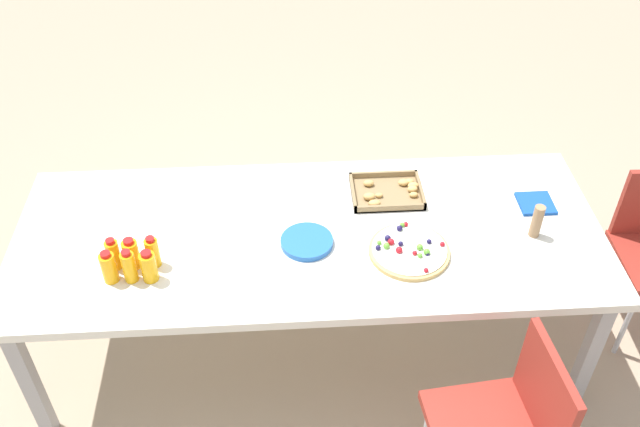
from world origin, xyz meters
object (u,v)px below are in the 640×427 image
at_px(juice_bottle_3, 113,254).
at_px(juice_bottle_0, 109,267).
at_px(juice_bottle_1, 129,267).
at_px(juice_bottle_4, 131,254).
at_px(snack_tray, 388,192).
at_px(plate_stack, 307,242).
at_px(juice_bottle_2, 149,267).
at_px(juice_bottle_5, 153,252).
at_px(chair_near_right, 507,422).
at_px(fruit_pizza, 409,250).
at_px(cardboard_tube, 537,221).
at_px(napkin_stack, 536,203).
at_px(party_table, 309,242).

bearing_deg(juice_bottle_3, juice_bottle_0, -94.68).
xyz_separation_m(juice_bottle_1, juice_bottle_4, (-0.00, 0.07, -0.00)).
xyz_separation_m(snack_tray, plate_stack, (-0.38, -0.30, -0.00)).
bearing_deg(juice_bottle_2, juice_bottle_4, 135.73).
bearing_deg(juice_bottle_3, juice_bottle_5, 0.79).
height_order(chair_near_right, juice_bottle_0, juice_bottle_0).
distance_m(juice_bottle_0, juice_bottle_1, 0.08).
bearing_deg(juice_bottle_2, fruit_pizza, 4.52).
relative_size(juice_bottle_2, cardboard_tube, 0.94).
height_order(juice_bottle_0, plate_stack, juice_bottle_0).
bearing_deg(snack_tray, plate_stack, -141.39).
distance_m(napkin_stack, cardboard_tube, 0.21).
distance_m(juice_bottle_1, fruit_pizza, 1.11).
relative_size(juice_bottle_1, juice_bottle_5, 1.04).
distance_m(juice_bottle_2, cardboard_tube, 1.57).
bearing_deg(juice_bottle_0, snack_tray, 21.69).
bearing_deg(juice_bottle_5, snack_tray, 21.12).
bearing_deg(juice_bottle_2, snack_tray, 24.86).
bearing_deg(snack_tray, juice_bottle_0, -158.31).
bearing_deg(fruit_pizza, plate_stack, 169.30).
bearing_deg(napkin_stack, snack_tray, 169.85).
bearing_deg(chair_near_right, party_table, 34.18).
bearing_deg(chair_near_right, juice_bottle_0, 62.71).
bearing_deg(snack_tray, juice_bottle_4, -160.20).
bearing_deg(party_table, juice_bottle_2, -159.82).
bearing_deg(plate_stack, juice_bottle_3, -173.85).
bearing_deg(juice_bottle_3, cardboard_tube, 2.61).
distance_m(party_table, cardboard_tube, 0.95).
bearing_deg(juice_bottle_2, juice_bottle_3, 152.33).
relative_size(juice_bottle_5, napkin_stack, 0.96).
xyz_separation_m(juice_bottle_4, juice_bottle_5, (0.08, 0.00, 0.00)).
height_order(juice_bottle_4, snack_tray, juice_bottle_4).
distance_m(party_table, juice_bottle_3, 0.80).
relative_size(chair_near_right, juice_bottle_0, 5.74).
xyz_separation_m(juice_bottle_4, napkin_stack, (1.71, 0.27, -0.06)).
bearing_deg(cardboard_tube, plate_stack, 179.75).
bearing_deg(juice_bottle_2, juice_bottle_0, 178.22).
bearing_deg(napkin_stack, juice_bottle_4, -170.97).
bearing_deg(cardboard_tube, chair_near_right, -110.24).
xyz_separation_m(party_table, juice_bottle_4, (-0.71, -0.16, 0.12)).
height_order(party_table, plate_stack, plate_stack).
distance_m(juice_bottle_1, juice_bottle_5, 0.11).
relative_size(chair_near_right, fruit_pizza, 2.52).
xyz_separation_m(juice_bottle_4, fruit_pizza, (1.10, 0.01, -0.05)).
height_order(chair_near_right, snack_tray, chair_near_right).
bearing_deg(party_table, juice_bottle_4, -167.53).
xyz_separation_m(party_table, juice_bottle_5, (-0.62, -0.15, 0.12)).
xyz_separation_m(party_table, plate_stack, (-0.01, -0.07, 0.07)).
xyz_separation_m(juice_bottle_2, cardboard_tube, (1.56, 0.15, 0.01)).
bearing_deg(juice_bottle_4, snack_tray, 19.80).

